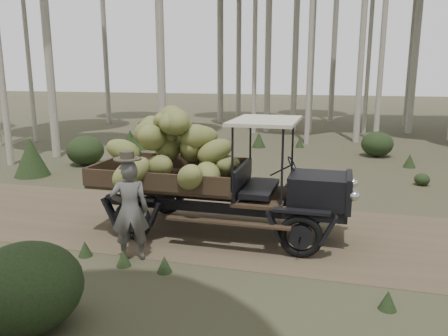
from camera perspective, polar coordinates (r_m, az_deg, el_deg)
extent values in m
plane|color=#473D2B|center=(9.55, 10.52, -8.67)|extent=(120.00, 120.00, 0.00)
cube|color=brown|center=(9.55, 10.52, -8.65)|extent=(70.00, 4.00, 0.01)
cube|color=black|center=(8.93, 12.08, -2.77)|extent=(1.11, 1.05, 0.61)
cube|color=black|center=(8.92, 15.98, -2.99)|extent=(0.11, 1.10, 0.68)
cube|color=black|center=(9.10, 2.35, -1.49)|extent=(0.09, 1.55, 0.61)
cube|color=#38281C|center=(9.58, -6.72, -1.55)|extent=(3.10, 2.00, 0.09)
cube|color=#38281C|center=(10.44, -4.73, 0.78)|extent=(3.09, 0.08, 0.35)
cube|color=#38281C|center=(8.64, -9.18, -1.80)|extent=(3.09, 0.08, 0.35)
cube|color=#38281C|center=(10.20, -14.84, 0.12)|extent=(0.07, 1.99, 0.35)
cube|color=#BFB79E|center=(8.79, 5.46, 6.16)|extent=(1.28, 1.88, 0.07)
cube|color=black|center=(9.72, 0.65, -3.81)|extent=(5.08, 0.13, 0.20)
cube|color=black|center=(8.94, -0.70, -5.26)|extent=(5.08, 0.13, 0.20)
torus|color=black|center=(9.98, 10.92, -5.20)|extent=(0.84, 0.15, 0.84)
torus|color=black|center=(8.31, 9.97, -8.80)|extent=(0.84, 0.15, 0.84)
torus|color=black|center=(10.75, -7.63, -3.81)|extent=(0.84, 0.15, 0.84)
torus|color=black|center=(9.22, -11.87, -6.73)|extent=(0.84, 0.15, 0.84)
sphere|color=beige|center=(9.39, 16.51, -1.91)|extent=(0.20, 0.20, 0.20)
sphere|color=beige|center=(8.43, 16.63, -3.53)|extent=(0.20, 0.20, 0.20)
ellipsoid|color=olive|center=(9.29, -8.51, 0.19)|extent=(0.94, 0.78, 0.68)
ellipsoid|color=olive|center=(9.23, -1.24, 2.22)|extent=(0.98, 0.64, 0.75)
ellipsoid|color=olive|center=(9.68, -9.66, 4.60)|extent=(1.12, 0.86, 0.74)
ellipsoid|color=olive|center=(9.36, -6.93, 6.03)|extent=(0.85, 0.53, 0.56)
ellipsoid|color=olive|center=(8.98, -11.68, -0.61)|extent=(0.73, 0.98, 0.59)
ellipsoid|color=olive|center=(9.87, -4.15, 2.50)|extent=(0.61, 0.84, 0.66)
ellipsoid|color=olive|center=(9.68, -7.34, 4.76)|extent=(0.82, 0.89, 0.62)
ellipsoid|color=olive|center=(9.52, -6.82, 6.42)|extent=(0.90, 1.09, 0.76)
ellipsoid|color=olive|center=(8.81, -2.20, -0.92)|extent=(0.85, 1.04, 0.55)
ellipsoid|color=olive|center=(9.51, -12.94, 2.23)|extent=(0.97, 0.72, 0.69)
ellipsoid|color=olive|center=(9.31, -9.40, 3.93)|extent=(0.56, 0.96, 0.76)
ellipsoid|color=olive|center=(9.43, -5.89, 5.70)|extent=(0.92, 0.91, 0.54)
ellipsoid|color=olive|center=(9.02, -11.73, -0.48)|extent=(0.88, 0.66, 0.65)
ellipsoid|color=olive|center=(9.99, -7.18, 3.21)|extent=(0.99, 0.96, 0.73)
ellipsoid|color=olive|center=(9.36, -3.20, 4.12)|extent=(0.93, 0.89, 0.47)
ellipsoid|color=olive|center=(9.55, -7.92, 6.00)|extent=(0.54, 0.92, 0.58)
ellipsoid|color=olive|center=(9.95, -1.44, 0.52)|extent=(0.79, 0.94, 0.55)
ellipsoid|color=olive|center=(9.58, -4.05, 2.77)|extent=(0.52, 0.96, 0.57)
ellipsoid|color=olive|center=(9.35, -3.77, 4.09)|extent=(0.89, 0.88, 0.56)
ellipsoid|color=olive|center=(9.18, -6.33, 6.04)|extent=(0.94, 1.03, 0.65)
ellipsoid|color=olive|center=(9.36, 0.55, 0.28)|extent=(0.70, 0.91, 0.61)
ellipsoid|color=olive|center=(9.79, -7.35, 2.59)|extent=(0.76, 1.06, 0.71)
ellipsoid|color=olive|center=(9.91, -9.17, 5.02)|extent=(1.07, 1.09, 0.79)
ellipsoid|color=olive|center=(9.26, -6.40, 6.01)|extent=(0.70, 1.01, 0.59)
ellipsoid|color=olive|center=(8.74, -12.01, -0.56)|extent=(1.05, 0.99, 0.84)
ellipsoid|color=olive|center=(8.27, -4.48, -1.21)|extent=(0.90, 1.00, 0.77)
imported|color=#53504C|center=(8.14, -12.19, -5.49)|extent=(0.81, 0.69, 1.87)
cylinder|color=#383227|center=(7.91, -12.50, 1.16)|extent=(0.66, 0.66, 0.02)
cylinder|color=#383227|center=(7.89, -12.52, 1.61)|extent=(0.33, 0.33, 0.15)
cylinder|color=#B2AD9E|center=(26.52, 18.86, 20.10)|extent=(0.24, 0.24, 14.48)
ellipsoid|color=#233319|center=(13.79, -10.06, -0.22)|extent=(1.06, 1.06, 0.85)
cone|color=#233319|center=(17.25, 23.09, 0.88)|extent=(0.45, 0.45, 0.50)
ellipsoid|color=#233319|center=(17.04, -17.65, 2.21)|extent=(1.36, 1.36, 1.09)
cone|color=#233319|center=(17.23, -2.24, 1.80)|extent=(0.42, 0.42, 0.46)
cone|color=#233319|center=(20.47, 9.85, 3.31)|extent=(0.41, 0.41, 0.46)
ellipsoid|color=#233319|center=(18.97, 19.38, 2.98)|extent=(1.28, 1.28, 1.02)
ellipsoid|color=#233319|center=(6.55, -24.42, -14.01)|extent=(1.48, 1.48, 1.19)
cone|color=#233319|center=(20.21, 4.57, 3.70)|extent=(0.64, 0.64, 0.71)
cone|color=#233319|center=(15.88, -23.88, 1.33)|extent=(1.16, 1.16, 1.28)
ellipsoid|color=#233319|center=(16.22, -3.80, 0.97)|extent=(0.47, 0.47, 0.38)
cone|color=#233319|center=(20.24, -9.51, 3.72)|extent=(0.73, 0.73, 0.81)
cone|color=#233319|center=(20.35, -12.13, 3.71)|extent=(0.76, 0.76, 0.85)
cone|color=#233319|center=(13.74, -12.54, 0.04)|extent=(0.95, 0.95, 1.06)
ellipsoid|color=#233319|center=(14.69, 24.45, -1.35)|extent=(0.46, 0.46, 0.37)
cone|color=#233319|center=(20.11, -10.97, 4.24)|extent=(1.12, 1.12, 1.25)
cone|color=#233319|center=(8.16, -13.00, -11.39)|extent=(0.27, 0.27, 0.30)
cone|color=#233319|center=(7.06, 20.62, -15.84)|extent=(0.27, 0.27, 0.30)
cone|color=#233319|center=(12.14, 12.54, -3.43)|extent=(0.27, 0.27, 0.30)
cone|color=#233319|center=(8.76, -17.69, -9.99)|extent=(0.27, 0.27, 0.30)
cone|color=#233319|center=(12.54, 3.36, -2.64)|extent=(0.27, 0.27, 0.30)
cone|color=#233319|center=(11.81, 10.03, -3.77)|extent=(0.27, 0.27, 0.30)
cone|color=#233319|center=(11.95, -0.18, -3.37)|extent=(0.27, 0.27, 0.30)
cone|color=#233319|center=(9.05, -25.94, -9.95)|extent=(0.27, 0.27, 0.30)
cone|color=#233319|center=(12.14, -2.60, -3.14)|extent=(0.27, 0.27, 0.30)
cone|color=#233319|center=(7.80, -7.79, -12.33)|extent=(0.27, 0.27, 0.30)
cone|color=#233319|center=(8.94, -26.03, -10.23)|extent=(0.27, 0.27, 0.30)
cone|color=#233319|center=(13.22, -6.68, -1.92)|extent=(0.27, 0.27, 0.30)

